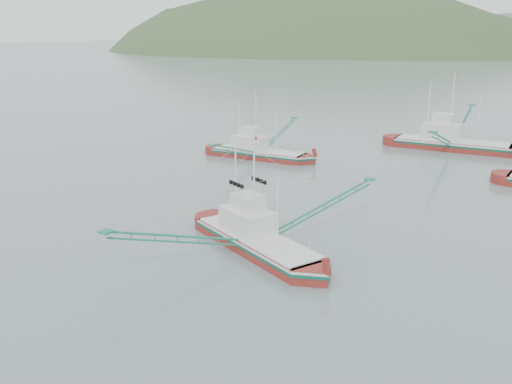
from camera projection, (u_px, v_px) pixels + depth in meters
The scene contains 5 objects.
ground at pixel (212, 251), 43.15m from camera, with size 1200.00×1200.00×0.00m, color slate.
main_boat at pixel (256, 226), 42.89m from camera, with size 13.12×22.16×9.38m.
bg_boat_far at pixel (451, 138), 78.80m from camera, with size 15.70×27.89×11.31m.
bg_boat_left at pixel (258, 148), 73.73m from camera, with size 12.74×22.54×9.15m.
headland_left at pixel (316, 51), 427.17m from camera, with size 448.00×308.00×210.00m, color #375129.
Camera 1 is at (24.92, -31.75, 16.21)m, focal length 40.00 mm.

